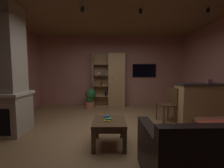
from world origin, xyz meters
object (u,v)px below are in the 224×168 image
table_book_2 (106,116)px  dining_chair (169,102)px  table_book_0 (107,121)px  stone_fireplace (4,77)px  coffee_table (109,125)px  tissue_box (209,81)px  leather_couch (208,157)px  bookshelf_cabinet (114,81)px  wall_mounted_tv (144,71)px  table_book_1 (108,119)px  potted_floor_plant (90,97)px  kitchen_bar_counter (205,103)px

table_book_2 → dining_chair: bearing=36.4°
table_book_0 → stone_fireplace: bearing=165.2°
stone_fireplace → coffee_table: (2.26, -0.54, -0.87)m
tissue_box → table_book_2: 2.89m
leather_couch → coffee_table: bearing=142.5°
bookshelf_cabinet → table_book_2: 3.06m
leather_couch → wall_mounted_tv: bearing=87.9°
bookshelf_cabinet → coffee_table: 3.14m
dining_chair → wall_mounted_tv: 2.19m
leather_couch → table_book_1: bearing=143.0°
tissue_box → potted_floor_plant: bearing=153.1°
kitchen_bar_counter → leather_couch: bearing=-121.8°
leather_couch → table_book_2: 1.63m
bookshelf_cabinet → dining_chair: bookshelf_cabinet is taller
kitchen_bar_counter → coffee_table: bearing=-156.1°
table_book_2 → dining_chair: 2.08m
table_book_2 → wall_mounted_tv: (1.43, 3.23, 0.88)m
wall_mounted_tv → table_book_1: bearing=-113.0°
coffee_table → table_book_2: bearing=138.6°
dining_chair → potted_floor_plant: dining_chair is taller
kitchen_bar_counter → wall_mounted_tv: (-1.11, 2.18, 0.87)m
kitchen_bar_counter → table_book_0: (-2.52, -1.15, -0.06)m
stone_fireplace → dining_chair: (3.88, 0.75, -0.71)m
stone_fireplace → potted_floor_plant: (1.53, 2.24, -0.84)m
stone_fireplace → potted_floor_plant: bearing=55.8°
stone_fireplace → dining_chair: size_ratio=2.98×
bookshelf_cabinet → table_book_0: bookshelf_cabinet is taller
dining_chair → bookshelf_cabinet: bearing=129.0°
table_book_1 → dining_chair: (1.64, 1.29, 0.03)m
bookshelf_cabinet → table_book_2: (-0.23, -3.02, -0.49)m
tissue_box → table_book_2: tissue_box is taller
kitchen_bar_counter → leather_couch: size_ratio=0.94×
bookshelf_cabinet → wall_mounted_tv: 1.28m
potted_floor_plant → wall_mounted_tv: wall_mounted_tv is taller
potted_floor_plant → table_book_2: bearing=-76.1°
potted_floor_plant → wall_mounted_tv: 2.38m
leather_couch → dining_chair: dining_chair is taller
bookshelf_cabinet → kitchen_bar_counter: 3.07m
table_book_0 → table_book_2: 0.11m
table_book_1 → table_book_2: table_book_2 is taller
table_book_2 → wall_mounted_tv: size_ratio=0.12×
tissue_box → wall_mounted_tv: bearing=118.7°
leather_couch → table_book_1: leather_couch is taller
kitchen_bar_counter → table_book_2: 2.75m
potted_floor_plant → table_book_0: bearing=-76.2°
table_book_2 → potted_floor_plant: size_ratio=0.15×
stone_fireplace → table_book_0: stone_fireplace is taller
wall_mounted_tv → potted_floor_plant: bearing=-166.8°
leather_couch → table_book_0: bearing=144.7°
table_book_1 → tissue_box: bearing=23.4°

